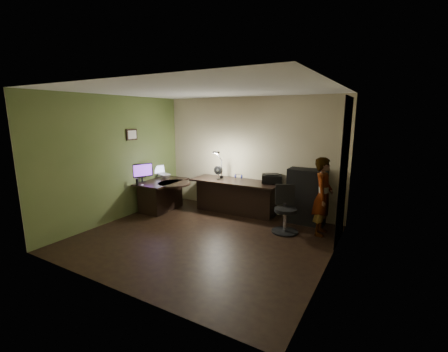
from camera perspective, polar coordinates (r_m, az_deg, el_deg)
The scene contains 27 objects.
floor at distance 5.80m, azimuth -3.99°, elevation -11.76°, with size 4.50×4.00×0.01m, color black.
ceiling at distance 5.34m, azimuth -4.42°, elevation 16.00°, with size 4.50×4.00×0.01m, color silver.
wall_back at distance 7.14m, azimuth 4.90°, elevation 3.97°, with size 4.50×0.01×2.70m, color #BCAE88.
wall_front at distance 3.95m, azimuth -20.75°, elevation -2.96°, with size 4.50×0.01×2.70m, color #BCAE88.
wall_left at distance 6.92m, azimuth -19.87°, elevation 3.08°, with size 0.01×4.00×2.70m, color #BCAE88.
wall_right at distance 4.56m, azimuth 19.96°, elevation -1.03°, with size 0.01×4.00×2.70m, color #BCAE88.
green_wall_overlay at distance 6.91m, azimuth -19.79°, elevation 3.07°, with size 0.00×4.00×2.70m, color #566831.
arched_doorway at distance 5.69m, azimuth 21.87°, elevation 0.71°, with size 0.01×0.90×2.60m, color black.
french_door at distance 4.12m, azimuth 18.01°, elevation -6.55°, with size 0.02×0.92×2.10m, color white.
framed_picture at distance 7.14m, azimuth -17.19°, elevation 7.54°, with size 0.04×0.30×0.25m, color black.
desk_left at distance 7.46m, azimuth -11.66°, elevation -3.65°, with size 0.77×1.25×0.72m, color black.
desk_right at distance 7.08m, azimuth 2.04°, elevation -3.97°, with size 2.09×0.73×0.78m, color black.
cabinet at distance 6.60m, azimuth 15.44°, elevation -3.79°, with size 0.79×0.39×1.18m, color black.
laptop_stand at distance 7.77m, azimuth -11.36°, elevation -0.04°, with size 0.23×0.19×0.10m, color silver.
laptop at distance 7.74m, azimuth -11.41°, elevation 1.10°, with size 0.32×0.30×0.22m, color silver.
monitor at distance 7.38m, azimuth -15.38°, elevation 0.08°, with size 0.10×0.50×0.33m, color black.
mouse at distance 7.05m, azimuth -15.34°, elevation -1.68°, with size 0.06×0.09×0.03m, color silver.
phone at distance 7.25m, azimuth -8.63°, elevation -1.14°, with size 0.07×0.13×0.01m, color black.
pen at distance 7.13m, azimuth -10.01°, elevation -1.39°, with size 0.01×0.13×0.01m, color black.
speaker at distance 7.07m, azimuth -16.21°, elevation -1.15°, with size 0.06×0.06×0.16m, color black.
notepad at distance 7.39m, azimuth -14.24°, elevation -1.11°, with size 0.14×0.20×0.01m, color silver.
desk_fan at distance 7.03m, azimuth -1.07°, elevation 0.67°, with size 0.20×0.11×0.32m, color black.
headphones at distance 7.18m, azimuth 2.79°, elevation 0.02°, with size 0.21×0.09×0.10m, color navy.
printer at distance 6.78m, azimuth 9.11°, elevation -0.41°, with size 0.44×0.34×0.19m, color black.
desk_lamp at distance 7.09m, azimuth -0.44°, elevation 2.40°, with size 0.17×0.32×0.71m, color black.
office_chair at distance 6.02m, azimuth 11.66°, elevation -6.34°, with size 0.52×0.52×0.93m, color black.
person at distance 6.04m, azimuth 18.32°, elevation -3.72°, with size 0.54×0.36×1.51m, color #D8A88C.
Camera 1 is at (3.00, -4.40, 2.29)m, focal length 24.00 mm.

